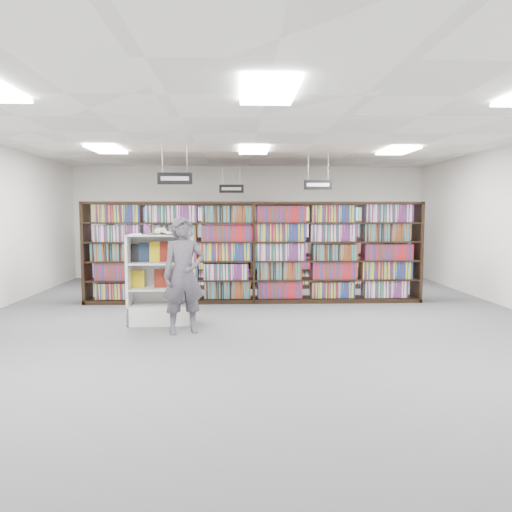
{
  "coord_description": "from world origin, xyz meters",
  "views": [
    {
      "loc": [
        -0.32,
        -8.41,
        1.88
      ],
      "look_at": [
        -0.01,
        0.5,
        1.1
      ],
      "focal_mm": 35.0,
      "sensor_mm": 36.0,
      "label": 1
    }
  ],
  "objects_px": {
    "open_book": "(161,232)",
    "shopper": "(184,275)",
    "endcap_display": "(161,294)",
    "bookshelf_row_near": "(254,252)"
  },
  "relations": [
    {
      "from": "open_book",
      "to": "shopper",
      "type": "bearing_deg",
      "value": -44.34
    },
    {
      "from": "endcap_display",
      "to": "shopper",
      "type": "xyz_separation_m",
      "value": [
        0.46,
        -0.73,
        0.4
      ]
    },
    {
      "from": "endcap_display",
      "to": "open_book",
      "type": "bearing_deg",
      "value": -76.0
    },
    {
      "from": "endcap_display",
      "to": "shopper",
      "type": "relative_size",
      "value": 0.84
    },
    {
      "from": "open_book",
      "to": "shopper",
      "type": "relative_size",
      "value": 0.35
    },
    {
      "from": "bookshelf_row_near",
      "to": "open_book",
      "type": "xyz_separation_m",
      "value": [
        -1.6,
        -2.08,
        0.5
      ]
    },
    {
      "from": "bookshelf_row_near",
      "to": "endcap_display",
      "type": "bearing_deg",
      "value": -129.61
    },
    {
      "from": "open_book",
      "to": "endcap_display",
      "type": "bearing_deg",
      "value": 116.69
    },
    {
      "from": "endcap_display",
      "to": "open_book",
      "type": "xyz_separation_m",
      "value": [
        0.03,
        -0.1,
        1.05
      ]
    },
    {
      "from": "endcap_display",
      "to": "shopper",
      "type": "bearing_deg",
      "value": -59.38
    }
  ]
}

